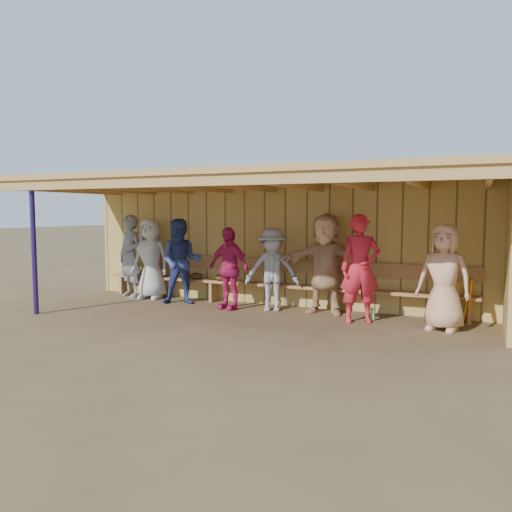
{
  "coord_description": "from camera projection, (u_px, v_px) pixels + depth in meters",
  "views": [
    {
      "loc": [
        3.75,
        -7.88,
        1.86
      ],
      "look_at": [
        0.0,
        0.35,
        1.05
      ],
      "focal_mm": 35.0,
      "sensor_mm": 36.0,
      "label": 1
    }
  ],
  "objects": [
    {
      "name": "ground",
      "position": [
        248.0,
        316.0,
        8.86
      ],
      "size": [
        90.0,
        90.0,
        0.0
      ],
      "primitive_type": "plane",
      "color": "brown",
      "rests_on": "ground"
    },
    {
      "name": "player_a",
      "position": [
        130.0,
        256.0,
        10.84
      ],
      "size": [
        0.76,
        0.62,
        1.79
      ],
      "primitive_type": "imported",
      "rotation": [
        0.0,
        0.0,
        -0.34
      ],
      "color": "gray",
      "rests_on": "ground"
    },
    {
      "name": "player_b",
      "position": [
        151.0,
        259.0,
        10.62
      ],
      "size": [
        0.88,
        0.62,
        1.71
      ],
      "primitive_type": "imported",
      "rotation": [
        0.0,
        0.0,
        0.09
      ],
      "color": "silver",
      "rests_on": "ground"
    },
    {
      "name": "player_c",
      "position": [
        181.0,
        261.0,
        10.0
      ],
      "size": [
        1.03,
        0.94,
        1.72
      ],
      "primitive_type": "imported",
      "rotation": [
        0.0,
        0.0,
        0.43
      ],
      "color": "navy",
      "rests_on": "ground"
    },
    {
      "name": "player_d",
      "position": [
        228.0,
        268.0,
        9.48
      ],
      "size": [
        0.98,
        0.57,
        1.57
      ],
      "primitive_type": "imported",
      "rotation": [
        0.0,
        0.0,
        -0.22
      ],
      "color": "#CC205E",
      "rests_on": "ground"
    },
    {
      "name": "player_e",
      "position": [
        272.0,
        269.0,
        9.32
      ],
      "size": [
        1.14,
        0.88,
        1.56
      ],
      "primitive_type": "imported",
      "rotation": [
        0.0,
        0.0,
        0.34
      ],
      "color": "#94929A",
      "rests_on": "ground"
    },
    {
      "name": "player_f",
      "position": [
        325.0,
        264.0,
        9.03
      ],
      "size": [
        1.7,
        0.55,
        1.83
      ],
      "primitive_type": "imported",
      "rotation": [
        0.0,
        0.0,
        -0.01
      ],
      "color": "#DBA97B",
      "rests_on": "ground"
    },
    {
      "name": "player_g",
      "position": [
        360.0,
        269.0,
        8.31
      ],
      "size": [
        0.78,
        0.66,
        1.82
      ],
      "primitive_type": "imported",
      "rotation": [
        0.0,
        0.0,
        0.41
      ],
      "color": "red",
      "rests_on": "ground"
    },
    {
      "name": "player_h",
      "position": [
        444.0,
        277.0,
        7.75
      ],
      "size": [
        0.92,
        0.71,
        1.67
      ],
      "primitive_type": "imported",
      "rotation": [
        0.0,
        0.0,
        -0.23
      ],
      "color": "tan",
      "rests_on": "ground"
    },
    {
      "name": "dugout_structure",
      "position": [
        283.0,
        220.0,
        9.17
      ],
      "size": [
        8.8,
        3.2,
        2.5
      ],
      "color": "tan",
      "rests_on": "ground"
    },
    {
      "name": "bench",
      "position": [
        272.0,
        279.0,
        9.82
      ],
      "size": [
        7.6,
        0.34,
        0.93
      ],
      "color": "#AF7B4B",
      "rests_on": "ground"
    },
    {
      "name": "dugout_equipment",
      "position": [
        230.0,
        279.0,
        10.06
      ],
      "size": [
        6.53,
        0.62,
        0.8
      ],
      "color": "orange",
      "rests_on": "ground"
    }
  ]
}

